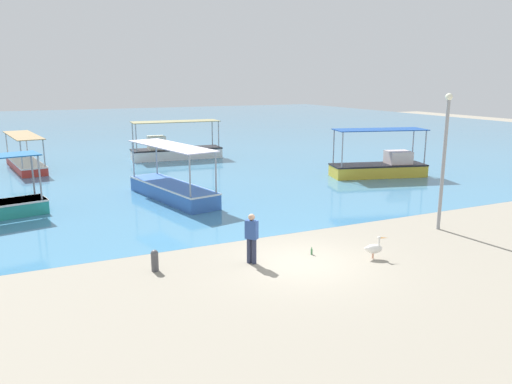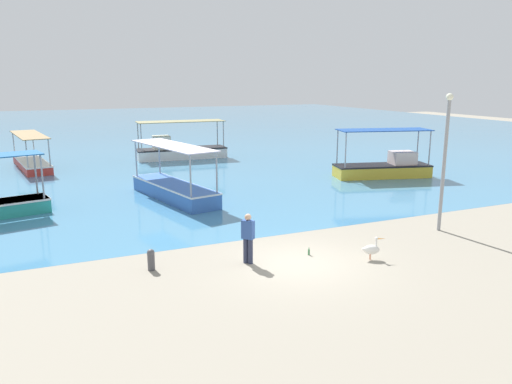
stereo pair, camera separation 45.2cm
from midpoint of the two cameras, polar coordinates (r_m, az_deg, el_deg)
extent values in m
plane|color=gray|center=(16.74, 4.48, -8.10)|extent=(120.00, 120.00, 0.00)
cube|color=teal|center=(62.35, -17.86, 6.70)|extent=(110.00, 90.00, 0.00)
cube|color=white|center=(38.74, -9.38, 4.37)|extent=(6.83, 2.29, 0.80)
cube|color=black|center=(38.69, -9.40, 4.90)|extent=(6.87, 2.34, 0.08)
cylinder|color=#99999E|center=(40.14, -5.35, 6.80)|extent=(0.08, 0.08, 2.01)
cylinder|color=#99999E|center=(38.54, -4.63, 6.56)|extent=(0.08, 0.08, 2.01)
cylinder|color=#99999E|center=(38.85, -14.24, 6.26)|extent=(0.08, 0.08, 2.01)
cylinder|color=#99999E|center=(37.19, -13.88, 6.01)|extent=(0.08, 0.08, 2.01)
cube|color=#827D54|center=(38.46, -9.51, 7.96)|extent=(6.63, 2.38, 0.05)
cube|color=beige|center=(38.33, -11.65, 5.54)|extent=(1.29, 1.41, 0.99)
cube|color=#3563B0|center=(25.61, -10.03, 0.05)|extent=(2.98, 6.74, 0.78)
cube|color=silver|center=(25.54, -10.07, 0.82)|extent=(3.03, 6.79, 0.08)
cylinder|color=#99999E|center=(23.10, -5.17, 2.22)|extent=(0.08, 0.08, 1.91)
cylinder|color=#99999E|center=(22.41, -8.14, 1.82)|extent=(0.08, 0.08, 1.91)
cylinder|color=#99999E|center=(28.33, -11.75, 3.96)|extent=(0.08, 0.08, 1.91)
cylinder|color=#99999E|center=(27.77, -14.30, 3.66)|extent=(0.08, 0.08, 1.91)
cube|color=silver|center=(25.21, -10.24, 5.21)|extent=(3.04, 6.57, 0.05)
cylinder|color=#99999E|center=(24.24, -23.96, 1.50)|extent=(0.08, 0.08, 2.01)
cylinder|color=#99999E|center=(25.43, -24.62, 1.92)|extent=(0.08, 0.08, 2.01)
cube|color=red|center=(37.22, -25.13, 2.81)|extent=(2.52, 7.00, 0.57)
cube|color=silver|center=(37.18, -25.17, 3.18)|extent=(2.56, 7.05, 0.08)
cylinder|color=#99999E|center=(40.11, -26.89, 4.92)|extent=(0.08, 0.08, 1.71)
cylinder|color=#99999E|center=(40.28, -25.05, 5.13)|extent=(0.08, 0.08, 1.71)
cylinder|color=#99999E|center=(33.86, -25.59, 3.84)|extent=(0.08, 0.08, 1.71)
cylinder|color=#99999E|center=(34.05, -23.42, 4.08)|extent=(0.08, 0.08, 1.71)
cube|color=olive|center=(36.97, -25.43, 5.88)|extent=(2.59, 6.82, 0.05)
cube|color=gold|center=(32.06, 13.36, 2.44)|extent=(6.11, 3.23, 0.77)
cube|color=black|center=(32.00, 13.39, 3.04)|extent=(6.16, 3.28, 0.08)
cylinder|color=#99999E|center=(30.13, 9.42, 4.76)|extent=(0.08, 0.08, 2.13)
cylinder|color=#99999E|center=(31.60, 8.46, 5.16)|extent=(0.08, 0.08, 2.13)
cylinder|color=#99999E|center=(32.32, 18.40, 4.81)|extent=(0.08, 0.08, 2.13)
cylinder|color=#99999E|center=(33.69, 17.14, 5.20)|extent=(0.08, 0.08, 2.13)
cube|color=navy|center=(31.72, 13.59, 6.95)|extent=(5.94, 3.27, 0.05)
cube|color=beige|center=(32.48, 15.56, 3.84)|extent=(1.71, 1.59, 0.79)
cylinder|color=#E0997A|center=(17.48, 12.43, -7.07)|extent=(0.03, 0.03, 0.22)
cylinder|color=#E0997A|center=(17.39, 12.53, -7.18)|extent=(0.03, 0.03, 0.22)
ellipsoid|color=white|center=(17.36, 12.61, -6.35)|extent=(0.62, 0.45, 0.32)
ellipsoid|color=white|center=(17.28, 11.82, -6.33)|extent=(0.19, 0.17, 0.10)
cylinder|color=white|center=(17.33, 13.14, -5.62)|extent=(0.07, 0.07, 0.26)
sphere|color=white|center=(17.28, 13.17, -5.10)|extent=(0.11, 0.11, 0.11)
cone|color=#E5933F|center=(17.34, 13.68, -5.11)|extent=(0.30, 0.15, 0.06)
cylinder|color=gray|center=(20.99, 20.04, 2.78)|extent=(0.14, 0.14, 5.18)
sphere|color=#EAEACC|center=(20.73, 20.61, 10.15)|extent=(0.28, 0.28, 0.28)
cylinder|color=#47474C|center=(16.31, -12.27, -7.90)|extent=(0.23, 0.23, 0.55)
sphere|color=#4C4C51|center=(16.20, -12.32, -6.88)|extent=(0.24, 0.24, 0.24)
cylinder|color=#2C324C|center=(16.58, -1.57, -6.70)|extent=(0.16, 0.16, 0.85)
cylinder|color=#2C324C|center=(16.50, -1.01, -6.80)|extent=(0.16, 0.16, 0.85)
cube|color=#2D4D95|center=(16.31, -1.31, -4.31)|extent=(0.42, 0.45, 0.62)
sphere|color=tan|center=(16.19, -1.31, -2.89)|extent=(0.22, 0.22, 0.22)
cylinder|color=#3F7F4C|center=(17.51, 5.64, -6.82)|extent=(0.07, 0.07, 0.20)
cylinder|color=#3F7F4C|center=(17.46, 5.65, -6.40)|extent=(0.03, 0.03, 0.07)
camera|label=1|loc=(0.23, -90.60, -0.14)|focal=35.00mm
camera|label=2|loc=(0.23, 89.40, 0.14)|focal=35.00mm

